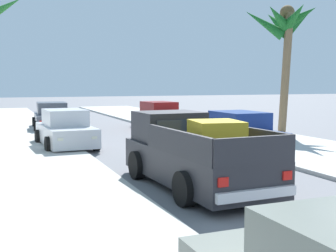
# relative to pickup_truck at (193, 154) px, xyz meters

# --- Properties ---
(sidewalk_left) EXTENTS (5.25, 60.00, 0.12)m
(sidewalk_left) POSITION_rel_pickup_truck_xyz_m (-4.15, 6.29, -0.76)
(sidewalk_left) COLOR beige
(sidewalk_left) RESTS_ON ground
(sidewalk_right) EXTENTS (5.25, 60.00, 0.12)m
(sidewalk_right) POSITION_rel_pickup_truck_xyz_m (6.35, 6.29, -0.76)
(sidewalk_right) COLOR beige
(sidewalk_right) RESTS_ON ground
(curb_left) EXTENTS (0.16, 60.00, 0.10)m
(curb_left) POSITION_rel_pickup_truck_xyz_m (-2.92, 6.29, -0.77)
(curb_left) COLOR silver
(curb_left) RESTS_ON ground
(curb_right) EXTENTS (0.16, 60.00, 0.10)m
(curb_right) POSITION_rel_pickup_truck_xyz_m (5.12, 6.29, -0.77)
(curb_right) COLOR silver
(curb_right) RESTS_ON ground
(pickup_truck) EXTENTS (2.36, 5.28, 1.80)m
(pickup_truck) POSITION_rel_pickup_truck_xyz_m (0.00, 0.00, 0.00)
(pickup_truck) COLOR #28282D
(pickup_truck) RESTS_ON ground
(car_left_near) EXTENTS (2.21, 4.34, 1.54)m
(car_left_near) POSITION_rel_pickup_truck_xyz_m (4.18, 13.52, -0.11)
(car_left_near) COLOR maroon
(car_left_near) RESTS_ON ground
(car_left_mid) EXTENTS (2.18, 4.33, 1.54)m
(car_left_mid) POSITION_rel_pickup_truck_xyz_m (-1.94, 7.99, -0.11)
(car_left_mid) COLOR silver
(car_left_mid) RESTS_ON ground
(car_right_mid) EXTENTS (2.07, 4.28, 1.54)m
(car_right_mid) POSITION_rel_pickup_truck_xyz_m (3.88, 4.32, -0.11)
(car_right_mid) COLOR navy
(car_right_mid) RESTS_ON ground
(car_right_far) EXTENTS (2.19, 4.33, 1.54)m
(car_right_far) POSITION_rel_pickup_truck_xyz_m (-1.63, 15.10, -0.11)
(car_right_far) COLOR #474C56
(car_right_far) RESTS_ON ground
(palm_tree_left_fore) EXTENTS (3.68, 3.64, 6.37)m
(palm_tree_left_fore) POSITION_rel_pickup_truck_xyz_m (8.78, 8.25, 4.39)
(palm_tree_left_fore) COLOR brown
(palm_tree_left_fore) RESTS_ON ground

